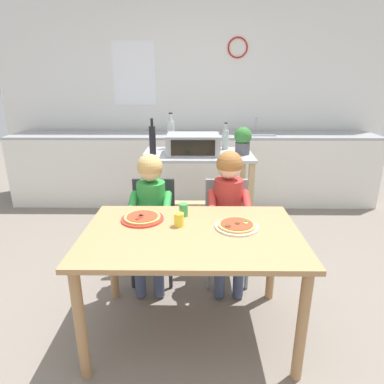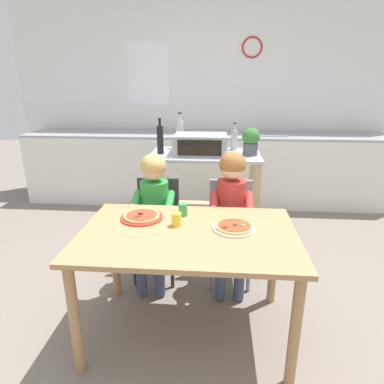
{
  "view_description": "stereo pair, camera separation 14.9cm",
  "coord_description": "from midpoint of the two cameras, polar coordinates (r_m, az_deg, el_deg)",
  "views": [
    {
      "loc": [
        0.02,
        -1.81,
        1.6
      ],
      "look_at": [
        0.0,
        0.3,
        0.87
      ],
      "focal_mm": 31.31,
      "sensor_mm": 36.0,
      "label": 1
    },
    {
      "loc": [
        0.17,
        -1.81,
        1.6
      ],
      "look_at": [
        0.0,
        0.3,
        0.87
      ],
      "focal_mm": 31.31,
      "sensor_mm": 36.0,
      "label": 2
    }
  ],
  "objects": [
    {
      "name": "drinking_cup_green",
      "position": [
        2.22,
        -3.37,
        -3.07
      ],
      "size": [
        0.06,
        0.06,
        0.08
      ],
      "primitive_type": "cylinder",
      "color": "green",
      "rests_on": "dining_table"
    },
    {
      "name": "pizza_plate_cream",
      "position": [
        2.07,
        5.59,
        -5.77
      ],
      "size": [
        0.27,
        0.27,
        0.03
      ],
      "color": "beige",
      "rests_on": "dining_table"
    },
    {
      "name": "bottle_clear_vinegar",
      "position": [
        3.16,
        -8.11,
        8.82
      ],
      "size": [
        0.06,
        0.06,
        0.33
      ],
      "color": "black",
      "rests_on": "kitchen_island_cart"
    },
    {
      "name": "bottle_brown_beer",
      "position": [
        3.39,
        4.44,
        9.02
      ],
      "size": [
        0.07,
        0.07,
        0.26
      ],
      "color": "#ADB7B2",
      "rests_on": "kitchen_island_cart"
    },
    {
      "name": "pizza_plate_red_rimmed",
      "position": [
        2.2,
        -10.38,
        -4.41
      ],
      "size": [
        0.27,
        0.27,
        0.03
      ],
      "color": "red",
      "rests_on": "dining_table"
    },
    {
      "name": "kitchen_counter",
      "position": [
        4.46,
        -0.65,
        4.07
      ],
      "size": [
        4.69,
        0.6,
        1.11
      ],
      "color": "silver",
      "rests_on": "ground"
    },
    {
      "name": "toaster_oven",
      "position": [
        3.16,
        -1.18,
        8.14
      ],
      "size": [
        0.49,
        0.36,
        0.18
      ],
      "color": "#999BA0",
      "rests_on": "kitchen_island_cart"
    },
    {
      "name": "child_in_green_shirt",
      "position": [
        2.58,
        -8.73,
        -2.24
      ],
      "size": [
        0.32,
        0.42,
        1.04
      ],
      "color": "#424C6B",
      "rests_on": "ground"
    },
    {
      "name": "bottle_slim_sauce",
      "position": [
        3.43,
        -4.87,
        9.88
      ],
      "size": [
        0.07,
        0.07,
        0.36
      ],
      "color": "#ADB7B2",
      "rests_on": "kitchen_island_cart"
    },
    {
      "name": "back_wall_tiled",
      "position": [
        4.73,
        -0.63,
        15.91
      ],
      "size": [
        5.21,
        0.14,
        2.7
      ],
      "color": "white",
      "rests_on": "ground"
    },
    {
      "name": "child_in_red_shirt",
      "position": [
        2.55,
        4.63,
        -1.94
      ],
      "size": [
        0.32,
        0.42,
        1.07
      ],
      "color": "#424C6B",
      "rests_on": "ground"
    },
    {
      "name": "kitchen_island_cart",
      "position": [
        3.28,
        -0.34,
        1.42
      ],
      "size": [
        1.04,
        0.61,
        0.92
      ],
      "color": "#B7BABF",
      "rests_on": "ground"
    },
    {
      "name": "dining_chair_right",
      "position": [
        2.74,
        4.35,
        -5.26
      ],
      "size": [
        0.36,
        0.36,
        0.81
      ],
      "color": "gray",
      "rests_on": "ground"
    },
    {
      "name": "potted_herb_plant",
      "position": [
        3.17,
        7.31,
        8.78
      ],
      "size": [
        0.16,
        0.16,
        0.25
      ],
      "color": "#4C4C51",
      "rests_on": "kitchen_island_cart"
    },
    {
      "name": "ground_plane",
      "position": [
        3.36,
        -1.14,
        -9.52
      ],
      "size": [
        11.42,
        11.42,
        0.0
      ],
      "primitive_type": "plane",
      "color": "slate"
    },
    {
      "name": "dining_chair_left",
      "position": [
        2.77,
        -8.15,
        -5.12
      ],
      "size": [
        0.36,
        0.36,
        0.81
      ],
      "color": "#333338",
      "rests_on": "ground"
    },
    {
      "name": "drinking_cup_yellow",
      "position": [
        2.08,
        -4.3,
        -4.75
      ],
      "size": [
        0.06,
        0.06,
        0.08
      ],
      "primitive_type": "cylinder",
      "color": "yellow",
      "rests_on": "dining_table"
    },
    {
      "name": "dining_table",
      "position": [
        2.06,
        -2.18,
        -9.33
      ],
      "size": [
        1.3,
        0.85,
        0.72
      ],
      "color": "#AD7F51",
      "rests_on": "ground"
    }
  ]
}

